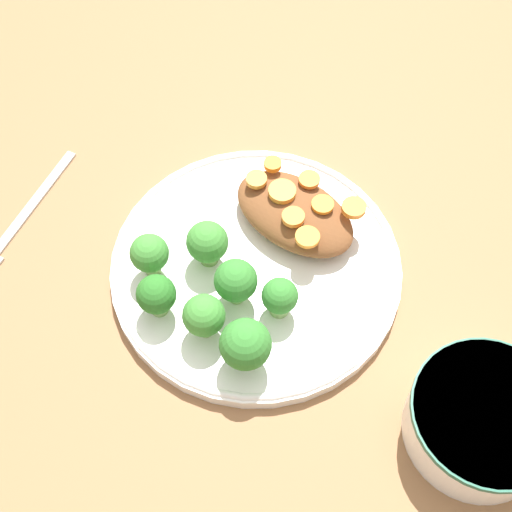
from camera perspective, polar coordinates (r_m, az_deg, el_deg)
name	(u,v)px	position (r m, az deg, el deg)	size (l,w,h in m)	color
ground_plane	(256,271)	(0.72, 0.00, -1.21)	(4.00, 4.00, 0.00)	#8C603D
plate	(256,266)	(0.71, 0.00, -0.83)	(0.29, 0.29, 0.02)	white
dip_bowl	(483,420)	(0.65, 17.71, -12.38)	(0.13, 0.13, 0.06)	white
stew_mound	(296,214)	(0.72, 3.19, 3.39)	(0.13, 0.08, 0.04)	brown
broccoli_floret_0	(204,316)	(0.64, -4.19, -4.82)	(0.04, 0.04, 0.05)	#759E51
broccoli_floret_1	(207,243)	(0.68, -3.91, 1.05)	(0.04, 0.04, 0.05)	#759E51
broccoli_floret_2	(245,345)	(0.63, -0.85, -7.11)	(0.05, 0.05, 0.06)	#7FA85B
broccoli_floret_3	(280,297)	(0.66, 1.91, -3.32)	(0.03, 0.03, 0.05)	#7FA85B
broccoli_floret_4	(150,254)	(0.68, -8.51, 0.14)	(0.04, 0.04, 0.05)	#759E51
broccoli_floret_5	(156,295)	(0.66, -7.97, -3.14)	(0.04, 0.04, 0.05)	#759E51
broccoli_floret_6	(236,281)	(0.66, -1.63, -2.04)	(0.04, 0.04, 0.06)	#7FA85B
carrot_slice_0	(256,179)	(0.72, 0.04, 6.15)	(0.02, 0.02, 0.01)	orange
carrot_slice_1	(323,204)	(0.70, 5.35, 4.13)	(0.02, 0.02, 0.00)	orange
carrot_slice_2	(293,217)	(0.69, 2.99, 3.14)	(0.02, 0.02, 0.01)	orange
carrot_slice_3	(273,164)	(0.73, 1.34, 7.35)	(0.02, 0.02, 0.01)	orange
carrot_slice_4	(307,237)	(0.68, 4.14, 1.52)	(0.02, 0.02, 0.00)	orange
carrot_slice_5	(282,191)	(0.71, 2.11, 5.18)	(0.03, 0.03, 0.01)	orange
carrot_slice_6	(309,179)	(0.72, 4.29, 6.12)	(0.02, 0.02, 0.00)	orange
carrot_slice_7	(354,208)	(0.70, 7.83, 3.85)	(0.02, 0.02, 0.01)	orange
fork	(6,238)	(0.78, -19.40, 1.33)	(0.07, 0.21, 0.01)	#BBBBBB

